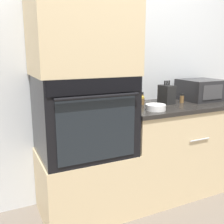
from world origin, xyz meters
TOP-DOWN VIEW (x-y plane):
  - ground_plane at (0.00, 0.00)m, footprint 12.00×12.00m
  - wall_back at (0.00, 0.63)m, footprint 8.00×0.05m
  - oven_cabinet_base at (-0.38, 0.30)m, footprint 0.77×0.60m
  - wall_oven at (-0.38, 0.30)m, footprint 0.74×0.64m
  - oven_cabinet_upper at (-0.38, 0.30)m, footprint 0.77×0.60m
  - counter_unit at (0.60, 0.30)m, footprint 1.22×0.63m
  - microwave at (0.94, 0.37)m, footprint 0.40×0.38m
  - knife_block at (0.49, 0.36)m, footprint 0.10×0.16m
  - bowl at (0.21, 0.14)m, footprint 0.17×0.17m
  - condiment_jar_near at (0.65, 0.31)m, footprint 0.04×0.04m
  - condiment_jar_mid at (0.24, 0.41)m, footprint 0.06×0.06m
  - condiment_jar_far at (0.31, 0.53)m, footprint 0.04×0.04m

SIDE VIEW (x-z plane):
  - ground_plane at x=0.00m, z-range 0.00..0.00m
  - oven_cabinet_base at x=-0.38m, z-range 0.00..0.56m
  - counter_unit at x=0.60m, z-range 0.00..0.90m
  - wall_oven at x=-0.38m, z-range 0.56..1.21m
  - bowl at x=0.21m, z-range 0.90..0.95m
  - condiment_jar_mid at x=0.24m, z-range 0.90..0.98m
  - condiment_jar_near at x=0.65m, z-range 0.90..0.99m
  - condiment_jar_far at x=0.31m, z-range 0.90..1.00m
  - knife_block at x=0.49m, z-range 0.88..1.10m
  - microwave at x=0.94m, z-range 0.90..1.11m
  - wall_back at x=0.00m, z-range 0.00..2.50m
  - oven_cabinet_upper at x=-0.38m, z-range 1.21..1.85m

